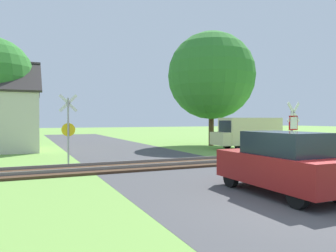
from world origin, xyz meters
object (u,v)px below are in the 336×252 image
object	(u,v)px
stop_sign_near	(293,130)
crossing_sign_far	(68,125)
tree_right	(211,76)
parked_car	(281,163)
mail_truck	(248,132)

from	to	relation	value
stop_sign_near	crossing_sign_far	distance (m)	10.17
stop_sign_near	tree_right	world-z (taller)	tree_right
crossing_sign_far	tree_right	bearing A→B (deg)	39.99
crossing_sign_far	parked_car	world-z (taller)	crossing_sign_far
crossing_sign_far	parked_car	xyz separation A→B (m)	(4.67, -9.12, -0.96)
stop_sign_near	tree_right	size ratio (longest dim) A/B	0.31
mail_truck	parked_car	xyz separation A→B (m)	(-8.11, -11.97, -0.34)
tree_right	parked_car	world-z (taller)	tree_right
tree_right	parked_car	xyz separation A→B (m)	(-7.35, -15.76, -4.78)
tree_right	mail_truck	xyz separation A→B (m)	(0.76, -3.79, -4.43)
stop_sign_near	crossing_sign_far	bearing A→B (deg)	-48.48
parked_car	tree_right	bearing A→B (deg)	64.96
crossing_sign_far	mail_truck	xyz separation A→B (m)	(12.78, 2.86, -0.62)
parked_car	stop_sign_near	bearing A→B (deg)	41.52
stop_sign_near	crossing_sign_far	size ratio (longest dim) A/B	0.86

